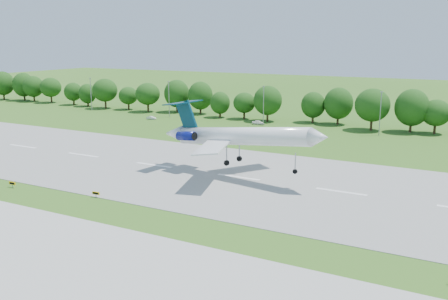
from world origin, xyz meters
The scene contains 10 objects.
ground centered at (0.00, 0.00, 0.00)m, with size 600.00×600.00×0.00m, color #2F5C18.
runway centered at (0.00, 25.00, 0.04)m, with size 400.00×45.00×0.08m, color gray.
taxiway centered at (0.00, -18.00, 0.04)m, with size 400.00×23.00×0.08m, color #ADADA8.
tree_line centered at (0.00, 92.00, 6.19)m, with size 288.40×8.40×10.40m.
light_poles centered at (-2.50, 82.00, 6.34)m, with size 175.90×0.25×12.19m.
airliner centered at (-1.26, 25.26, 8.14)m, with size 37.11×26.65×11.52m.
taxi_sign_left centered at (-32.90, -0.19, 0.78)m, with size 1.52×0.25×1.06m.
taxi_sign_centre centered at (-15.65, 2.51, 0.73)m, with size 1.42×0.31×0.99m.
service_vehicle_a centered at (-57.69, 75.29, 0.54)m, with size 1.14×3.26×1.07m, color silver.
service_vehicle_b centered at (-22.05, 82.85, 0.66)m, with size 1.55×3.85×1.31m, color white.
Camera 1 is at (41.34, -58.06, 26.05)m, focal length 40.00 mm.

